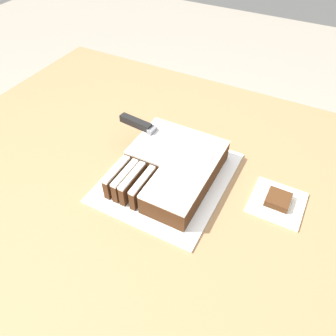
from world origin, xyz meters
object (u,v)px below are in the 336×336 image
knife (148,128)px  brownie (278,199)px  cake (171,167)px  cake_board (168,177)px

knife → brownie: (0.41, -0.03, -0.06)m
cake → knife: (-0.12, 0.07, 0.04)m
cake_board → brownie: size_ratio=6.21×
cake → knife: bearing=148.2°
knife → brownie: bearing=1.6°
cake_board → knife: size_ratio=1.20×
cake_board → cake: (0.01, 0.01, 0.04)m
brownie → cake_board: bearing=-170.0°
cake_board → cake: 0.04m
brownie → knife: bearing=176.0°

